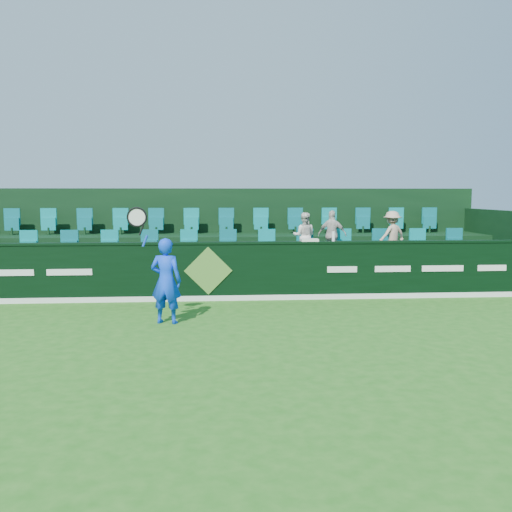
{
  "coord_description": "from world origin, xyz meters",
  "views": [
    {
      "loc": [
        0.13,
        -9.02,
        2.46
      ],
      "look_at": [
        1.01,
        2.8,
        1.15
      ],
      "focal_mm": 40.0,
      "sensor_mm": 36.0,
      "label": 1
    }
  ],
  "objects": [
    {
      "name": "spectator_right",
      "position": [
        4.66,
        5.12,
        1.41
      ],
      "size": [
        0.9,
        0.73,
        1.21
      ],
      "primitive_type": "imported",
      "rotation": [
        0.0,
        0.0,
        3.56
      ],
      "color": "tan",
      "rests_on": "stand_tier_front"
    },
    {
      "name": "seat_row_front",
      "position": [
        0.0,
        5.5,
        1.1
      ],
      "size": [
        13.5,
        0.5,
        0.6
      ],
      "primitive_type": "cube",
      "color": "#098789",
      "rests_on": "stand_tier_front"
    },
    {
      "name": "ground",
      "position": [
        0.0,
        0.0,
        0.0
      ],
      "size": [
        60.0,
        60.0,
        0.0
      ],
      "primitive_type": "plane",
      "color": "#226518",
      "rests_on": "ground"
    },
    {
      "name": "sponsor_hoarding",
      "position": [
        0.0,
        4.0,
        0.67
      ],
      "size": [
        16.0,
        0.25,
        1.35
      ],
      "color": "black",
      "rests_on": "ground"
    },
    {
      "name": "stand_rear",
      "position": [
        0.0,
        7.44,
        1.22
      ],
      "size": [
        16.0,
        4.1,
        2.6
      ],
      "color": "black",
      "rests_on": "ground"
    },
    {
      "name": "spectator_left",
      "position": [
        2.4,
        5.12,
        1.39
      ],
      "size": [
        0.66,
        0.56,
        1.18
      ],
      "primitive_type": "imported",
      "rotation": [
        0.0,
        0.0,
        2.91
      ],
      "color": "white",
      "rests_on": "stand_tier_front"
    },
    {
      "name": "stand_tier_front",
      "position": [
        0.0,
        5.1,
        0.4
      ],
      "size": [
        16.0,
        2.0,
        0.8
      ],
      "primitive_type": "cube",
      "color": "black",
      "rests_on": "ground"
    },
    {
      "name": "spectator_middle",
      "position": [
        3.12,
        5.12,
        1.42
      ],
      "size": [
        0.78,
        0.55,
        1.23
      ],
      "primitive_type": "imported",
      "rotation": [
        0.0,
        0.0,
        2.75
      ],
      "color": "beige",
      "rests_on": "stand_tier_front"
    },
    {
      "name": "towel",
      "position": [
        2.35,
        4.0,
        1.38
      ],
      "size": [
        0.4,
        0.26,
        0.06
      ],
      "primitive_type": "cube",
      "color": "silver",
      "rests_on": "sponsor_hoarding"
    },
    {
      "name": "tennis_player",
      "position": [
        -0.78,
        1.7,
        0.83
      ],
      "size": [
        1.08,
        0.52,
        2.27
      ],
      "color": "#0E41F1",
      "rests_on": "ground"
    },
    {
      "name": "seat_row_back",
      "position": [
        0.0,
        7.3,
        1.6
      ],
      "size": [
        13.5,
        0.5,
        0.6
      ],
      "primitive_type": "cube",
      "color": "#098789",
      "rests_on": "stand_tier_back"
    },
    {
      "name": "stand_tier_back",
      "position": [
        0.0,
        7.0,
        0.65
      ],
      "size": [
        16.0,
        1.8,
        1.3
      ],
      "primitive_type": "cube",
      "color": "black",
      "rests_on": "ground"
    },
    {
      "name": "drinks_bottle",
      "position": [
        2.91,
        4.0,
        1.46
      ],
      "size": [
        0.07,
        0.07,
        0.23
      ],
      "primitive_type": "cylinder",
      "color": "white",
      "rests_on": "sponsor_hoarding"
    }
  ]
}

